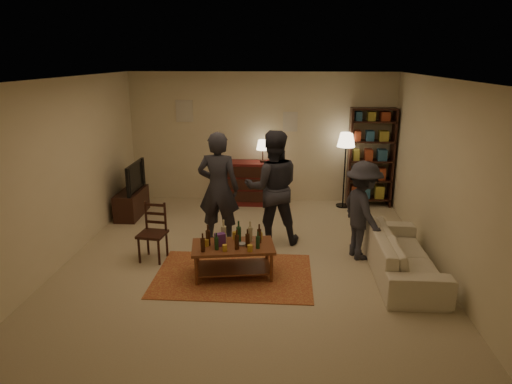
# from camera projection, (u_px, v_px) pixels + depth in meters

# --- Properties ---
(floor) EXTENTS (6.00, 6.00, 0.00)m
(floor) POSITION_uv_depth(u_px,v_px,m) (250.00, 258.00, 7.05)
(floor) COLOR #C6B793
(floor) RESTS_ON ground
(room_shell) EXTENTS (6.00, 6.00, 6.00)m
(room_shell) POSITION_uv_depth(u_px,v_px,m) (230.00, 116.00, 9.43)
(room_shell) COLOR beige
(room_shell) RESTS_ON ground
(rug) EXTENTS (2.20, 1.50, 0.01)m
(rug) POSITION_uv_depth(u_px,v_px,m) (234.00, 275.00, 6.47)
(rug) COLOR maroon
(rug) RESTS_ON ground
(coffee_table) EXTENTS (1.22, 0.80, 0.80)m
(coffee_table) POSITION_uv_depth(u_px,v_px,m) (233.00, 249.00, 6.36)
(coffee_table) COLOR brown
(coffee_table) RESTS_ON ground
(dining_chair) EXTENTS (0.43, 0.43, 0.89)m
(dining_chair) POSITION_uv_depth(u_px,v_px,m) (154.00, 230.00, 6.91)
(dining_chair) COLOR #321810
(dining_chair) RESTS_ON ground
(tv_stand) EXTENTS (0.40, 1.00, 1.06)m
(tv_stand) POSITION_uv_depth(u_px,v_px,m) (131.00, 197.00, 8.82)
(tv_stand) COLOR #321810
(tv_stand) RESTS_ON ground
(dresser) EXTENTS (1.00, 0.50, 1.36)m
(dresser) POSITION_uv_depth(u_px,v_px,m) (251.00, 182.00, 9.52)
(dresser) COLOR maroon
(dresser) RESTS_ON ground
(bookshelf) EXTENTS (0.90, 0.34, 2.02)m
(bookshelf) POSITION_uv_depth(u_px,v_px,m) (371.00, 157.00, 9.27)
(bookshelf) COLOR #321810
(bookshelf) RESTS_ON ground
(floor_lamp) EXTENTS (0.36, 0.36, 1.54)m
(floor_lamp) POSITION_uv_depth(u_px,v_px,m) (346.00, 145.00, 9.10)
(floor_lamp) COLOR black
(floor_lamp) RESTS_ON ground
(sofa) EXTENTS (0.81, 2.08, 0.61)m
(sofa) POSITION_uv_depth(u_px,v_px,m) (402.00, 254.00, 6.44)
(sofa) COLOR beige
(sofa) RESTS_ON ground
(person_left) EXTENTS (0.72, 0.51, 1.86)m
(person_left) POSITION_uv_depth(u_px,v_px,m) (218.00, 189.00, 7.39)
(person_left) COLOR #23242A
(person_left) RESTS_ON ground
(person_right) EXTENTS (1.00, 0.83, 1.88)m
(person_right) POSITION_uv_depth(u_px,v_px,m) (272.00, 188.00, 7.40)
(person_right) COLOR #26262D
(person_right) RESTS_ON ground
(person_by_sofa) EXTENTS (0.84, 1.10, 1.51)m
(person_by_sofa) POSITION_uv_depth(u_px,v_px,m) (363.00, 211.00, 6.86)
(person_by_sofa) COLOR #2A2A32
(person_by_sofa) RESTS_ON ground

